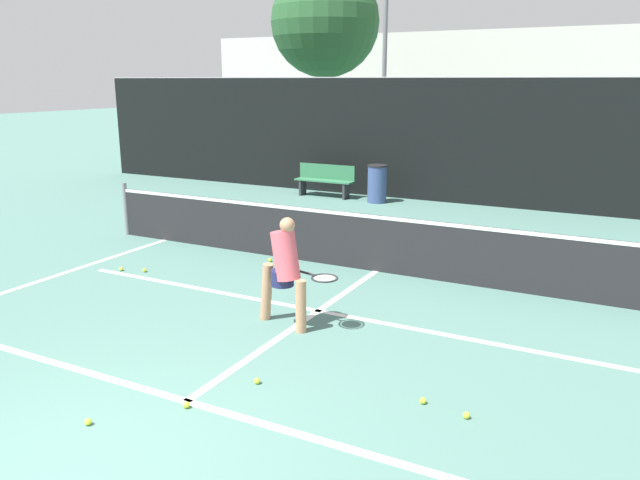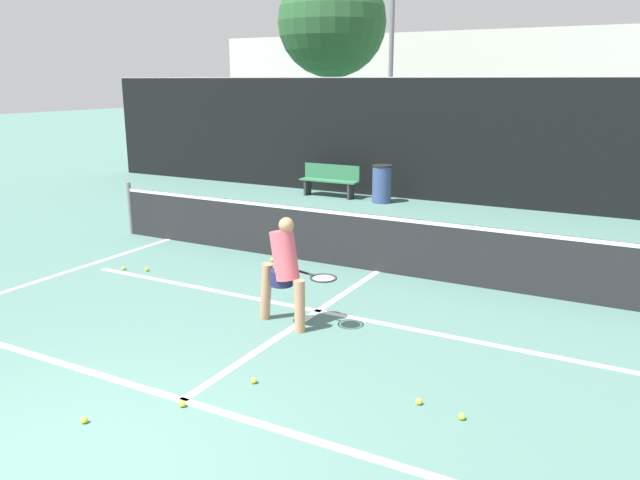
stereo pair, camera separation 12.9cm
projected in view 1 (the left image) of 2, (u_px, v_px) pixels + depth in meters
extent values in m
plane|color=#4C756B|center=(72.00, 480.00, 4.94)|extent=(100.00, 100.00, 0.00)
cube|color=white|center=(186.00, 401.00, 6.15)|extent=(11.00, 0.10, 0.01)
cube|color=white|center=(318.00, 311.00, 8.56)|extent=(8.25, 0.10, 0.01)
cube|color=white|center=(305.00, 320.00, 8.24)|extent=(0.10, 4.87, 0.01)
cube|color=white|center=(66.00, 272.00, 10.26)|extent=(0.10, 5.87, 0.01)
cylinder|color=slate|center=(126.00, 209.00, 12.66)|extent=(0.09, 0.09, 1.07)
cube|color=#232326|center=(377.00, 244.00, 10.22)|extent=(11.00, 0.02, 0.95)
cube|color=white|center=(377.00, 217.00, 10.11)|extent=(11.00, 0.03, 0.06)
cube|color=black|center=(477.00, 143.00, 15.47)|extent=(24.00, 0.06, 3.11)
cylinder|color=slate|center=(481.00, 77.00, 15.08)|extent=(24.00, 0.04, 0.04)
cylinder|color=tan|center=(301.00, 306.00, 7.77)|extent=(0.14, 0.14, 0.68)
cylinder|color=tan|center=(267.00, 292.00, 8.16)|extent=(0.25, 0.19, 0.78)
cylinder|color=#1E234C|center=(282.00, 278.00, 7.90)|extent=(0.29, 0.29, 0.21)
cylinder|color=#E55966|center=(285.00, 255.00, 7.79)|extent=(0.41, 0.33, 0.67)
sphere|color=tan|center=(287.00, 225.00, 7.66)|extent=(0.19, 0.19, 0.19)
cylinder|color=#262628|center=(306.00, 273.00, 7.93)|extent=(0.30, 0.10, 0.03)
torus|color=#262628|center=(325.00, 278.00, 7.73)|extent=(0.42, 0.42, 0.02)
cylinder|color=beige|center=(325.00, 278.00, 7.73)|extent=(0.32, 0.32, 0.01)
sphere|color=#D1E033|center=(270.00, 260.00, 10.86)|extent=(0.07, 0.07, 0.07)
sphere|color=#D1E033|center=(257.00, 381.00, 6.50)|extent=(0.07, 0.07, 0.07)
sphere|color=#D1E033|center=(121.00, 269.00, 10.35)|extent=(0.07, 0.07, 0.07)
sphere|color=#D1E033|center=(466.00, 415.00, 5.84)|extent=(0.07, 0.07, 0.07)
sphere|color=#D1E033|center=(145.00, 270.00, 10.28)|extent=(0.07, 0.07, 0.07)
sphere|color=#D1E033|center=(423.00, 401.00, 6.10)|extent=(0.07, 0.07, 0.07)
sphere|color=#D1E033|center=(186.00, 405.00, 6.02)|extent=(0.07, 0.07, 0.07)
sphere|color=#D1E033|center=(88.00, 422.00, 5.72)|extent=(0.07, 0.07, 0.07)
cube|color=#33724C|center=(324.00, 181.00, 16.79)|extent=(1.65, 0.36, 0.04)
cube|color=#33724C|center=(327.00, 172.00, 16.89)|extent=(1.65, 0.04, 0.42)
cube|color=#333338|center=(303.00, 187.00, 17.14)|extent=(0.06, 0.32, 0.44)
cube|color=#333338|center=(346.00, 191.00, 16.55)|extent=(0.06, 0.32, 0.44)
cylinder|color=#384C7F|center=(377.00, 185.00, 16.02)|extent=(0.49, 0.49, 0.93)
cylinder|color=black|center=(378.00, 166.00, 15.90)|extent=(0.51, 0.51, 0.04)
cube|color=#B7B7BC|center=(501.00, 167.00, 19.34)|extent=(1.84, 4.68, 0.91)
cube|color=#1E2328|center=(501.00, 143.00, 18.94)|extent=(1.55, 2.81, 0.61)
cylinder|color=black|center=(536.00, 168.00, 20.29)|extent=(0.18, 0.60, 0.60)
cylinder|color=black|center=(519.00, 181.00, 17.72)|extent=(0.18, 0.60, 0.60)
cylinder|color=slate|center=(385.00, 44.00, 21.41)|extent=(0.16, 0.16, 8.55)
cylinder|color=brown|center=(325.00, 111.00, 24.49)|extent=(0.28, 0.28, 3.76)
sphere|color=#28562D|center=(325.00, 22.00, 23.66)|extent=(4.14, 4.14, 4.14)
cube|color=beige|center=(561.00, 89.00, 28.36)|extent=(36.00, 2.40, 5.30)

